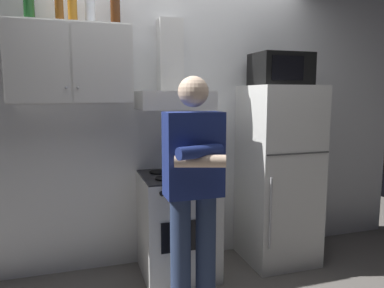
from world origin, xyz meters
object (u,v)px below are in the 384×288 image
Objects in this scene: bottle_wine_green at (29,2)px; range_hood at (173,85)px; cooking_pot at (197,168)px; bottle_vodka_clear at (90,5)px; microwave at (281,70)px; bottle_liquor_amber at (72,6)px; bottle_rum_dark at (115,11)px; person_standing at (194,189)px; refrigerator at (278,175)px; stove_oven at (178,224)px; bottle_beer_brown at (59,5)px; upper_cabinet at (71,64)px.

range_hood is at bearing -1.32° from bottle_wine_green.
bottle_vodka_clear reaches higher than cooking_pot.
bottle_liquor_amber is at bearing 176.00° from microwave.
person_standing is at bearing -62.22° from bottle_rum_dark.
microwave is (-0.00, 0.02, 0.94)m from refrigerator.
person_standing reaches higher than stove_oven.
bottle_vodka_clear reaches higher than range_hood.
person_standing is at bearing -148.00° from microwave.
refrigerator is at bearing 31.23° from person_standing.
stove_oven is at bearing -179.96° from refrigerator.
bottle_beer_brown is at bearing 167.87° from cooking_pot.
upper_cabinet is 0.43m from bottle_beer_brown.
microwave is 1.87m from bottle_beer_brown.
bottle_beer_brown is (-1.82, 0.09, 1.38)m from refrigerator.
range_hood reaches higher than person_standing.
refrigerator is 6.05× the size of bottle_rum_dark.
range_hood reaches higher than microwave.
bottle_rum_dark is at bearing 11.20° from bottle_vodka_clear.
microwave is at bearing 1.15° from stove_oven.
refrigerator is at bearing -4.60° from bottle_liquor_amber.
bottle_liquor_amber is (-0.90, 0.26, 1.24)m from cooking_pot.
range_hood is 1.01m from person_standing.
bottle_vodka_clear is at bearing 176.27° from microwave.
bottle_rum_dark is (0.35, 0.04, 0.43)m from upper_cabinet.
person_standing is at bearing -50.71° from bottle_vodka_clear.
bottle_vodka_clear is 0.43m from bottle_wine_green.
person_standing is 5.36× the size of bottle_wine_green.
bottle_rum_dark reaches higher than stove_oven.
cooking_pot is 1.40m from bottle_rum_dark.
upper_cabinet is 0.43m from bottle_liquor_amber.
upper_cabinet is 0.56× the size of refrigerator.
bottle_wine_green is (-2.03, 0.15, 1.40)m from refrigerator.
microwave is at bearing 9.57° from cooking_pot.
range_hood reaches higher than upper_cabinet.
range_hood is at bearing 0.31° from bottle_vodka_clear.
microwave is at bearing -3.74° from bottle_wine_green.
bottle_vodka_clear is (-0.60, 0.73, 1.30)m from person_standing.
range_hood is at bearing 0.09° from upper_cabinet.
bottle_vodka_clear is (-1.60, 0.12, 1.40)m from refrigerator.
bottle_vodka_clear reaches higher than person_standing.
stove_oven is 1.02m from refrigerator.
range_hood is 0.97m from bottle_liquor_amber.
range_hood is 2.45× the size of bottle_wine_green.
bottle_wine_green is at bearing 172.00° from stove_oven.
stove_oven is at bearing 137.51° from cooking_pot.
bottle_rum_dark is at bearing 154.36° from cooking_pot.
stove_oven is 2.86× the size of bottle_wine_green.
bottle_liquor_amber is (-0.32, -0.02, 0.01)m from bottle_rum_dark.
bottle_beer_brown is (-0.82, 0.70, 1.28)m from person_standing.
person_standing is at bearing -36.36° from bottle_wine_green.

